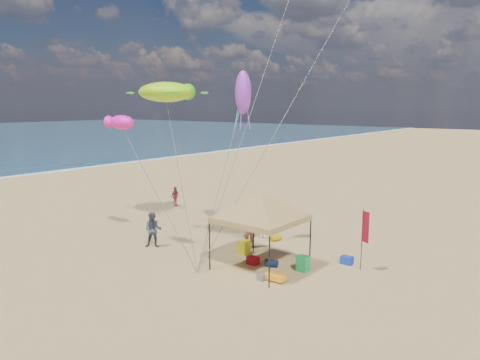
{
  "coord_description": "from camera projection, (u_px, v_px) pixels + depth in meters",
  "views": [
    {
      "loc": [
        13.07,
        -13.66,
        7.52
      ],
      "look_at": [
        0.0,
        3.0,
        4.0
      ],
      "focal_mm": 33.88,
      "sensor_mm": 36.0,
      "label": 1
    }
  ],
  "objects": [
    {
      "name": "ground",
      "position": [
        198.0,
        279.0,
        19.79
      ],
      "size": [
        280.0,
        280.0,
        0.0
      ],
      "primitive_type": "plane",
      "color": "tan",
      "rests_on": "ground"
    },
    {
      "name": "canopy_tent",
      "position": [
        261.0,
        195.0,
        20.61
      ],
      "size": [
        6.76,
        6.76,
        4.17
      ],
      "color": "black",
      "rests_on": "ground"
    },
    {
      "name": "feather_flag",
      "position": [
        365.0,
        230.0,
        20.43
      ],
      "size": [
        0.4,
        0.2,
        2.86
      ],
      "color": "black",
      "rests_on": "ground"
    },
    {
      "name": "cooler_red",
      "position": [
        253.0,
        260.0,
        21.59
      ],
      "size": [
        0.54,
        0.38,
        0.38
      ],
      "primitive_type": "cube",
      "color": "#A40D16",
      "rests_on": "ground"
    },
    {
      "name": "cooler_blue",
      "position": [
        347.0,
        260.0,
        21.61
      ],
      "size": [
        0.54,
        0.38,
        0.38
      ],
      "primitive_type": "cube",
      "color": "#1433AA",
      "rests_on": "ground"
    },
    {
      "name": "bag_navy",
      "position": [
        271.0,
        263.0,
        21.23
      ],
      "size": [
        0.69,
        0.54,
        0.36
      ],
      "primitive_type": "cylinder",
      "rotation": [
        0.0,
        1.57,
        0.35
      ],
      "color": "#0C1B36",
      "rests_on": "ground"
    },
    {
      "name": "bag_orange",
      "position": [
        275.0,
        238.0,
        25.29
      ],
      "size": [
        0.54,
        0.69,
        0.36
      ],
      "primitive_type": "cylinder",
      "rotation": [
        0.0,
        1.57,
        1.22
      ],
      "color": "#C4870A",
      "rests_on": "ground"
    },
    {
      "name": "chair_green",
      "position": [
        303.0,
        263.0,
        20.71
      ],
      "size": [
        0.5,
        0.5,
        0.7
      ],
      "primitive_type": "cube",
      "color": "#1A9345",
      "rests_on": "ground"
    },
    {
      "name": "chair_yellow",
      "position": [
        244.0,
        247.0,
        23.1
      ],
      "size": [
        0.5,
        0.5,
        0.7
      ],
      "primitive_type": "cube",
      "color": "yellow",
      "rests_on": "ground"
    },
    {
      "name": "crate_grey",
      "position": [
        262.0,
        277.0,
        19.62
      ],
      "size": [
        0.34,
        0.3,
        0.28
      ],
      "primitive_type": "cube",
      "color": "slate",
      "rests_on": "ground"
    },
    {
      "name": "beach_cart",
      "position": [
        275.0,
        277.0,
        19.53
      ],
      "size": [
        0.9,
        0.5,
        0.24
      ],
      "primitive_type": "cube",
      "color": "#FFA11C",
      "rests_on": "ground"
    },
    {
      "name": "person_near_a",
      "position": [
        249.0,
        230.0,
        23.99
      ],
      "size": [
        0.81,
        0.79,
        1.88
      ],
      "primitive_type": "imported",
      "rotation": [
        0.0,
        0.0,
        3.85
      ],
      "color": "#AB7861",
      "rests_on": "ground"
    },
    {
      "name": "person_near_b",
      "position": [
        153.0,
        230.0,
        24.05
      ],
      "size": [
        1.17,
        1.14,
        1.9
      ],
      "primitive_type": "imported",
      "rotation": [
        0.0,
        0.0,
        0.67
      ],
      "color": "#3B4050",
      "rests_on": "ground"
    },
    {
      "name": "person_near_c",
      "position": [
        263.0,
        222.0,
        25.72
      ],
      "size": [
        1.42,
        1.12,
        1.93
      ],
      "primitive_type": "imported",
      "rotation": [
        0.0,
        0.0,
        3.51
      ],
      "color": "beige",
      "rests_on": "ground"
    },
    {
      "name": "person_far_a",
      "position": [
        175.0,
        196.0,
        33.92
      ],
      "size": [
        0.51,
        0.93,
        1.5
      ],
      "primitive_type": "imported",
      "rotation": [
        0.0,
        0.0,
        1.74
      ],
      "color": "#A63F49",
      "rests_on": "ground"
    },
    {
      "name": "turtle_kite",
      "position": [
        166.0,
        92.0,
        25.44
      ],
      "size": [
        3.92,
        3.41,
        1.13
      ],
      "primitive_type": "ellipsoid",
      "rotation": [
        0.0,
        0.0,
        -0.23
      ],
      "color": "#9EF60E",
      "rests_on": "ground"
    },
    {
      "name": "fish_kite",
      "position": [
        122.0,
        122.0,
        23.29
      ],
      "size": [
        1.89,
        1.44,
        0.75
      ],
      "primitive_type": "ellipsoid",
      "rotation": [
        0.0,
        0.0,
        -0.4
      ],
      "color": "#FF19BD",
      "rests_on": "ground"
    },
    {
      "name": "squid_kite",
      "position": [
        243.0,
        92.0,
        23.66
      ],
      "size": [
        1.1,
        1.1,
        2.26
      ],
      "primitive_type": "ellipsoid",
      "rotation": [
        0.0,
        0.0,
        0.32
      ],
      "color": "purple",
      "rests_on": "ground"
    }
  ]
}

